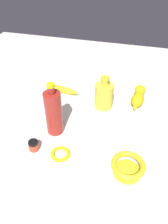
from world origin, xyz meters
name	(u,v)px	position (x,y,z in m)	size (l,w,h in m)	color
ground	(84,126)	(0.00, 0.00, 0.00)	(2.00, 2.00, 0.00)	silver
bottle_short	(104,95)	(-0.17, 0.06, 0.07)	(0.09, 0.09, 0.17)	yellow
bowl	(128,167)	(0.21, 0.22, 0.04)	(0.13, 0.13, 0.06)	yellow
bottle_tall	(54,112)	(0.06, -0.12, 0.11)	(0.07, 0.07, 0.25)	maroon
banana	(63,89)	(-0.24, -0.19, 0.02)	(0.19, 0.04, 0.04)	gold
cat_figurine	(138,97)	(-0.24, 0.23, 0.04)	(0.15, 0.08, 0.10)	gold
nail_polish_jar	(34,145)	(0.19, -0.17, 0.02)	(0.04, 0.04, 0.04)	#B83F24
bangle	(60,154)	(0.19, -0.05, 0.01)	(0.08, 0.08, 0.02)	yellow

